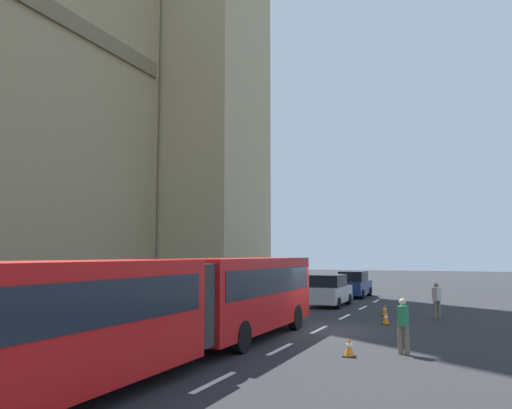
{
  "coord_description": "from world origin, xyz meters",
  "views": [
    {
      "loc": [
        -20.29,
        -5.73,
        3.03
      ],
      "look_at": [
        3.47,
        4.24,
        5.59
      ],
      "focal_mm": 35.53,
      "sensor_mm": 36.0,
      "label": 1
    }
  ],
  "objects_px": {
    "traffic_cone_west": "(349,347)",
    "sedan_lead": "(330,290)",
    "articulated_bus": "(173,301)",
    "traffic_cone_middle": "(386,318)",
    "pedestrian_by_kerb": "(437,299)",
    "sedan_trailing": "(354,284)",
    "pedestrian_near_cones": "(403,324)",
    "traffic_cone_east": "(385,310)"
  },
  "relations": [
    {
      "from": "traffic_cone_west",
      "to": "sedan_lead",
      "type": "bearing_deg",
      "value": 16.7
    },
    {
      "from": "articulated_bus",
      "to": "traffic_cone_middle",
      "type": "relative_size",
      "value": 31.01
    },
    {
      "from": "traffic_cone_west",
      "to": "pedestrian_by_kerb",
      "type": "relative_size",
      "value": 0.34
    },
    {
      "from": "sedan_trailing",
      "to": "pedestrian_near_cones",
      "type": "bearing_deg",
      "value": -164.19
    },
    {
      "from": "traffic_cone_middle",
      "to": "traffic_cone_east",
      "type": "relative_size",
      "value": 1.0
    },
    {
      "from": "pedestrian_by_kerb",
      "to": "traffic_cone_east",
      "type": "bearing_deg",
      "value": 84.29
    },
    {
      "from": "articulated_bus",
      "to": "traffic_cone_east",
      "type": "xyz_separation_m",
      "value": [
        13.65,
        -3.75,
        -1.46
      ]
    },
    {
      "from": "sedan_trailing",
      "to": "traffic_cone_west",
      "type": "distance_m",
      "value": 21.69
    },
    {
      "from": "articulated_bus",
      "to": "traffic_cone_middle",
      "type": "bearing_deg",
      "value": -22.12
    },
    {
      "from": "traffic_cone_middle",
      "to": "pedestrian_by_kerb",
      "type": "height_order",
      "value": "pedestrian_by_kerb"
    },
    {
      "from": "sedan_trailing",
      "to": "traffic_cone_west",
      "type": "height_order",
      "value": "sedan_trailing"
    },
    {
      "from": "traffic_cone_east",
      "to": "traffic_cone_middle",
      "type": "bearing_deg",
      "value": -170.62
    },
    {
      "from": "sedan_trailing",
      "to": "pedestrian_near_cones",
      "type": "xyz_separation_m",
      "value": [
        -20.3,
        -5.75,
        -0.0
      ]
    },
    {
      "from": "sedan_lead",
      "to": "traffic_cone_east",
      "type": "bearing_deg",
      "value": -134.13
    },
    {
      "from": "traffic_cone_west",
      "to": "pedestrian_by_kerb",
      "type": "xyz_separation_m",
      "value": [
        10.46,
        -1.92,
        0.63
      ]
    },
    {
      "from": "sedan_trailing",
      "to": "pedestrian_near_cones",
      "type": "height_order",
      "value": "sedan_trailing"
    },
    {
      "from": "articulated_bus",
      "to": "sedan_lead",
      "type": "relative_size",
      "value": 4.09
    },
    {
      "from": "sedan_trailing",
      "to": "pedestrian_by_kerb",
      "type": "relative_size",
      "value": 2.6
    },
    {
      "from": "sedan_lead",
      "to": "pedestrian_by_kerb",
      "type": "distance_m",
      "value": 7.33
    },
    {
      "from": "articulated_bus",
      "to": "traffic_cone_east",
      "type": "distance_m",
      "value": 14.23
    },
    {
      "from": "sedan_trailing",
      "to": "traffic_cone_west",
      "type": "relative_size",
      "value": 7.59
    },
    {
      "from": "pedestrian_by_kerb",
      "to": "sedan_trailing",
      "type": "bearing_deg",
      "value": 29.84
    },
    {
      "from": "sedan_lead",
      "to": "traffic_cone_west",
      "type": "height_order",
      "value": "sedan_lead"
    },
    {
      "from": "articulated_bus",
      "to": "sedan_lead",
      "type": "bearing_deg",
      "value": -0.02
    },
    {
      "from": "traffic_cone_east",
      "to": "pedestrian_by_kerb",
      "type": "distance_m",
      "value": 2.57
    },
    {
      "from": "traffic_cone_middle",
      "to": "pedestrian_near_cones",
      "type": "height_order",
      "value": "pedestrian_near_cones"
    },
    {
      "from": "sedan_lead",
      "to": "sedan_trailing",
      "type": "distance_m",
      "value": 6.93
    },
    {
      "from": "articulated_bus",
      "to": "sedan_trailing",
      "type": "xyz_separation_m",
      "value": [
        24.21,
        -0.03,
        -0.83
      ]
    },
    {
      "from": "sedan_trailing",
      "to": "pedestrian_near_cones",
      "type": "relative_size",
      "value": 2.6
    },
    {
      "from": "traffic_cone_east",
      "to": "pedestrian_by_kerb",
      "type": "height_order",
      "value": "pedestrian_by_kerb"
    },
    {
      "from": "traffic_cone_middle",
      "to": "pedestrian_by_kerb",
      "type": "distance_m",
      "value": 3.56
    },
    {
      "from": "articulated_bus",
      "to": "traffic_cone_east",
      "type": "relative_size",
      "value": 31.01
    },
    {
      "from": "articulated_bus",
      "to": "sedan_trailing",
      "type": "bearing_deg",
      "value": -0.07
    },
    {
      "from": "sedan_trailing",
      "to": "traffic_cone_east",
      "type": "distance_m",
      "value": 11.21
    },
    {
      "from": "sedan_lead",
      "to": "sedan_trailing",
      "type": "xyz_separation_m",
      "value": [
        6.93,
        -0.02,
        0.0
      ]
    },
    {
      "from": "traffic_cone_middle",
      "to": "sedan_trailing",
      "type": "bearing_deg",
      "value": 17.18
    },
    {
      "from": "traffic_cone_middle",
      "to": "traffic_cone_east",
      "type": "distance_m",
      "value": 3.2
    },
    {
      "from": "sedan_lead",
      "to": "traffic_cone_east",
      "type": "xyz_separation_m",
      "value": [
        -3.63,
        -3.74,
        -0.63
      ]
    },
    {
      "from": "sedan_lead",
      "to": "pedestrian_near_cones",
      "type": "xyz_separation_m",
      "value": [
        -13.37,
        -5.77,
        -0.0
      ]
    },
    {
      "from": "traffic_cone_east",
      "to": "pedestrian_near_cones",
      "type": "height_order",
      "value": "pedestrian_near_cones"
    },
    {
      "from": "articulated_bus",
      "to": "pedestrian_near_cones",
      "type": "height_order",
      "value": "articulated_bus"
    },
    {
      "from": "sedan_lead",
      "to": "pedestrian_by_kerb",
      "type": "height_order",
      "value": "sedan_lead"
    }
  ]
}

